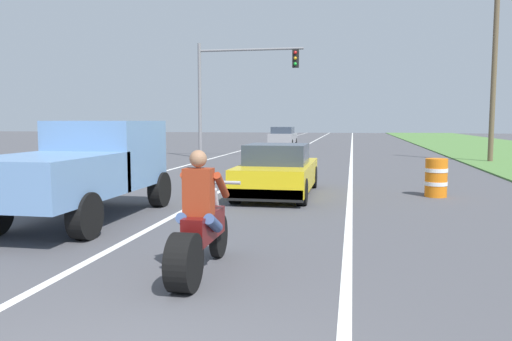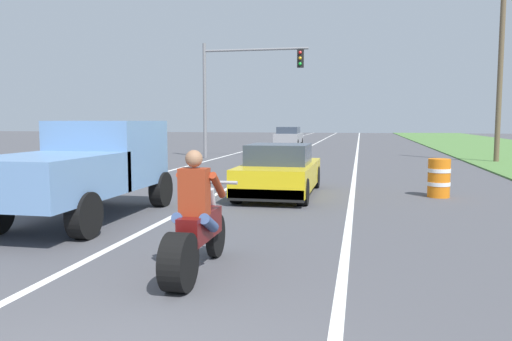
% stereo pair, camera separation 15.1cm
% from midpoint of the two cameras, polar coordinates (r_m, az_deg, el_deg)
% --- Properties ---
extents(lane_stripe_left_solid, '(0.14, 120.00, 0.01)m').
position_cam_midpoint_polar(lane_stripe_left_solid, '(24.24, -6.86, 0.89)').
color(lane_stripe_left_solid, white).
rests_on(lane_stripe_left_solid, ground).
extents(lane_stripe_right_solid, '(0.14, 120.00, 0.01)m').
position_cam_midpoint_polar(lane_stripe_right_solid, '(23.11, 10.42, 0.61)').
color(lane_stripe_right_solid, white).
rests_on(lane_stripe_right_solid, ground).
extents(lane_stripe_centre_dashed, '(0.14, 120.00, 0.01)m').
position_cam_midpoint_polar(lane_stripe_centre_dashed, '(23.40, 1.57, 0.76)').
color(lane_stripe_centre_dashed, white).
rests_on(lane_stripe_centre_dashed, ground).
extents(motorcycle_with_rider, '(0.70, 2.21, 1.62)m').
position_cam_midpoint_polar(motorcycle_with_rider, '(6.55, -7.05, -6.70)').
color(motorcycle_with_rider, black).
rests_on(motorcycle_with_rider, ground).
extents(sports_car_yellow, '(1.84, 4.30, 1.37)m').
position_cam_midpoint_polar(sports_car_yellow, '(13.55, 2.11, -0.13)').
color(sports_car_yellow, yellow).
rests_on(sports_car_yellow, ground).
extents(pickup_truck_left_lane_light_blue, '(2.02, 4.80, 1.98)m').
position_cam_midpoint_polar(pickup_truck_left_lane_light_blue, '(10.74, -18.93, 0.62)').
color(pickup_truck_left_lane_light_blue, '#6B93C6').
rests_on(pickup_truck_left_lane_light_blue, ground).
extents(traffic_light_mast_near, '(5.55, 0.34, 6.00)m').
position_cam_midpoint_polar(traffic_light_mast_near, '(26.86, -2.83, 10.04)').
color(traffic_light_mast_near, gray).
rests_on(traffic_light_mast_near, ground).
extents(utility_pole_roadside, '(0.24, 0.24, 7.77)m').
position_cam_midpoint_polar(utility_pole_roadside, '(26.65, 24.90, 9.19)').
color(utility_pole_roadside, brown).
rests_on(utility_pole_roadside, ground).
extents(construction_barrel_nearest, '(0.58, 0.58, 1.00)m').
position_cam_midpoint_polar(construction_barrel_nearest, '(14.05, 19.22, -0.75)').
color(construction_barrel_nearest, orange).
rests_on(construction_barrel_nearest, ground).
extents(distant_car_far_ahead, '(1.80, 4.00, 1.50)m').
position_cam_midpoint_polar(distant_car_far_ahead, '(38.95, 2.93, 3.83)').
color(distant_car_far_ahead, '#99999E').
rests_on(distant_car_far_ahead, ground).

